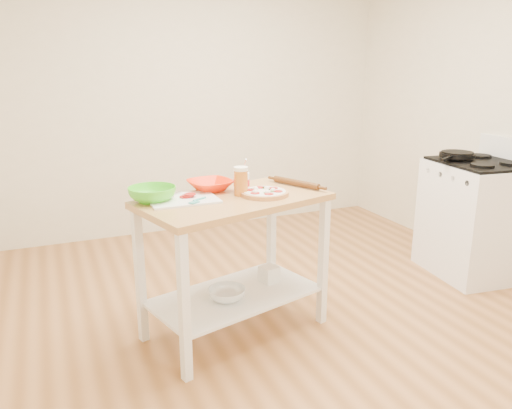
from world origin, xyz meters
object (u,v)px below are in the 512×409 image
object	(u,v)px
shelf_bin	(269,274)
shelf_glass_bowl	(227,294)
skillet	(457,155)
green_bowl	(152,194)
orange_bowl	(210,185)
spatula	(197,201)
beer_pint	(241,181)
prep_island	(234,237)
gas_stove	(474,218)
yogurt_tub	(242,182)
cutting_board	(182,199)
knife	(163,198)
rolling_pin	(296,183)
pizza	(264,192)

from	to	relation	value
shelf_bin	shelf_glass_bowl	bearing A→B (deg)	-157.86
skillet	green_bowl	distance (m)	2.51
skillet	orange_bowl	world-z (taller)	skillet
spatula	orange_bowl	size ratio (longest dim) A/B	0.48
green_bowl	beer_pint	size ratio (longest dim) A/B	1.58
prep_island	orange_bowl	world-z (taller)	orange_bowl
green_bowl	gas_stove	bearing A→B (deg)	0.47
gas_stove	yogurt_tub	distance (m)	2.10
shelf_bin	spatula	bearing A→B (deg)	-166.29
skillet	spatula	xyz separation A→B (m)	(-2.28, -0.32, -0.06)
prep_island	beer_pint	bearing A→B (deg)	30.69
cutting_board	shelf_glass_bowl	distance (m)	0.66
yogurt_tub	skillet	bearing A→B (deg)	4.96
gas_stove	shelf_glass_bowl	distance (m)	2.23
knife	cutting_board	bearing A→B (deg)	-55.32
rolling_pin	yogurt_tub	bearing A→B (deg)	179.09
skillet	orange_bowl	bearing A→B (deg)	156.58
spatula	yogurt_tub	bearing A→B (deg)	-4.60
shelf_glass_bowl	cutting_board	bearing A→B (deg)	153.24
prep_island	beer_pint	size ratio (longest dim) A/B	7.10
spatula	gas_stove	bearing A→B (deg)	-24.96
pizza	prep_island	bearing A→B (deg)	174.23
spatula	knife	xyz separation A→B (m)	(-0.17, 0.14, 0.00)
knife	orange_bowl	size ratio (longest dim) A/B	0.82
gas_stove	knife	bearing A→B (deg)	-172.64
rolling_pin	shelf_bin	distance (m)	0.64
orange_bowl	prep_island	bearing A→B (deg)	-71.32
yogurt_tub	shelf_bin	distance (m)	0.67
orange_bowl	green_bowl	bearing A→B (deg)	-162.62
gas_stove	spatula	world-z (taller)	gas_stove
cutting_board	shelf_glass_bowl	world-z (taller)	cutting_board
orange_bowl	green_bowl	world-z (taller)	green_bowl
orange_bowl	shelf_bin	bearing A→B (deg)	-21.52
gas_stove	orange_bowl	bearing A→B (deg)	-175.93
prep_island	cutting_board	distance (m)	0.41
prep_island	shelf_bin	size ratio (longest dim) A/B	11.62
knife	orange_bowl	distance (m)	0.36
shelf_bin	beer_pint	bearing A→B (deg)	-166.62
beer_pint	yogurt_tub	bearing A→B (deg)	65.83
prep_island	spatula	xyz separation A→B (m)	(-0.24, -0.04, 0.27)
orange_bowl	rolling_pin	bearing A→B (deg)	-12.19
prep_island	skillet	xyz separation A→B (m)	(2.03, 0.28, 0.33)
knife	spatula	bearing A→B (deg)	-74.63
knife	shelf_glass_bowl	distance (m)	0.72
knife	beer_pint	distance (m)	0.48
rolling_pin	beer_pint	bearing A→B (deg)	-170.29
green_bowl	yogurt_tub	distance (m)	0.57
green_bowl	shelf_glass_bowl	bearing A→B (deg)	-22.17
orange_bowl	shelf_glass_bowl	bearing A→B (deg)	-89.88
prep_island	knife	distance (m)	0.50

